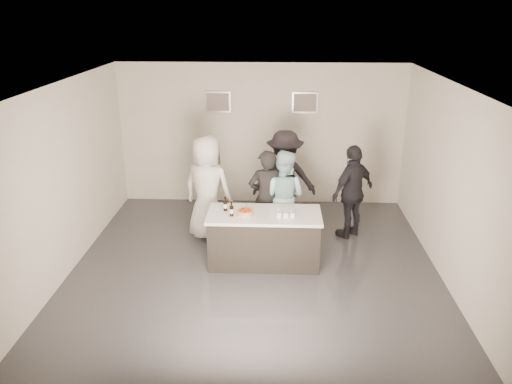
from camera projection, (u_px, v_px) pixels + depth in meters
floor at (255, 267)px, 8.29m from camera, size 6.00×6.00×0.00m
ceiling at (254, 85)px, 7.23m from camera, size 6.00×6.00×0.00m
wall_back at (261, 135)px, 10.56m from camera, size 6.00×0.04×3.00m
wall_front at (241, 283)px, 4.95m from camera, size 6.00×0.04×3.00m
wall_left at (65, 180)px, 7.88m from camera, size 0.04×6.00×3.00m
wall_right at (450, 185)px, 7.63m from camera, size 0.04×6.00×3.00m
picture_left at (218, 102)px, 10.32m from camera, size 0.54×0.04×0.44m
picture_right at (305, 103)px, 10.25m from camera, size 0.54×0.04×0.44m
bar_counter at (264, 238)px, 8.29m from camera, size 1.86×0.86×0.90m
cake at (245, 213)px, 8.05m from camera, size 0.24×0.24×0.07m
beer_bottle_a at (225, 203)px, 8.20m from camera, size 0.07×0.07×0.26m
beer_bottle_b at (232, 208)px, 7.99m from camera, size 0.07×0.07×0.26m
tumbler_cluster at (286, 212)px, 8.07m from camera, size 0.30×0.30×0.08m
candles at (245, 222)px, 7.82m from camera, size 0.24×0.08×0.01m
person_main_black at (266, 197)px, 8.88m from camera, size 0.72×0.56×1.75m
person_main_blue at (283, 196)px, 8.96m from camera, size 1.02×0.93×1.72m
person_guest_left at (208, 188)px, 9.04m from camera, size 1.11×0.92×1.94m
person_guest_right at (353, 192)px, 9.13m from camera, size 1.06×1.01×1.76m
person_guest_back at (284, 179)px, 9.61m from camera, size 1.25×0.76×1.89m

